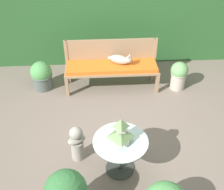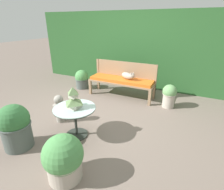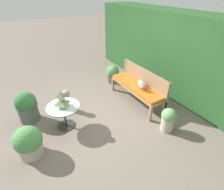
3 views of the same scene
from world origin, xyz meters
name	(u,v)px [view 1 (image 1 of 3)]	position (x,y,z in m)	size (l,w,h in m)	color
ground	(115,131)	(0.00, 0.00, 0.00)	(30.00, 30.00, 0.00)	#75665B
foliage_hedge_back	(106,7)	(0.00, 2.59, 1.06)	(6.40, 1.00, 2.12)	#285628
garden_bench	(112,68)	(0.02, 1.19, 0.42)	(1.68, 0.49, 0.49)	#937556
bench_backrest	(111,51)	(0.02, 1.42, 0.63)	(1.68, 0.06, 0.87)	#937556
cat	(121,59)	(0.19, 1.22, 0.58)	(0.43, 0.35, 0.22)	#A89989
patio_table	(120,147)	(0.01, -0.72, 0.42)	(0.70, 0.70, 0.53)	#2D332D
pagoda_birdhouse	(121,132)	(0.01, -0.72, 0.69)	(0.25, 0.25, 0.36)	beige
garden_bust	(77,143)	(-0.55, -0.48, 0.29)	(0.29, 0.24, 0.55)	gray
potted_plant_bench_right	(42,75)	(-1.26, 1.27, 0.27)	(0.39, 0.39, 0.54)	#4C5651
potted_plant_path_edge	(179,75)	(1.25, 1.09, 0.29)	(0.32, 0.32, 0.54)	#ADA393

